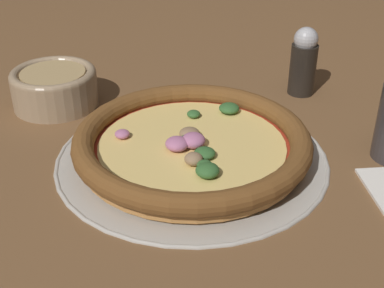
% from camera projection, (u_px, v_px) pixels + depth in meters
% --- Properties ---
extents(ground_plane, '(3.00, 3.00, 0.00)m').
position_uv_depth(ground_plane, '(192.00, 158.00, 0.72)').
color(ground_plane, brown).
extents(pizza_tray, '(0.37, 0.37, 0.01)m').
position_uv_depth(pizza_tray, '(192.00, 157.00, 0.72)').
color(pizza_tray, '#B7B2A8').
rests_on(pizza_tray, ground_plane).
extents(pizza, '(0.32, 0.32, 0.04)m').
position_uv_depth(pizza, '(192.00, 143.00, 0.71)').
color(pizza, '#BC7F42').
rests_on(pizza, pizza_tray).
extents(bowl_near, '(0.14, 0.14, 0.06)m').
position_uv_depth(bowl_near, '(54.00, 86.00, 0.85)').
color(bowl_near, '#9E8466').
rests_on(bowl_near, ground_plane).
extents(pepper_shaker, '(0.04, 0.04, 0.11)m').
position_uv_depth(pepper_shaker, '(304.00, 61.00, 0.88)').
color(pepper_shaker, black).
rests_on(pepper_shaker, ground_plane).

